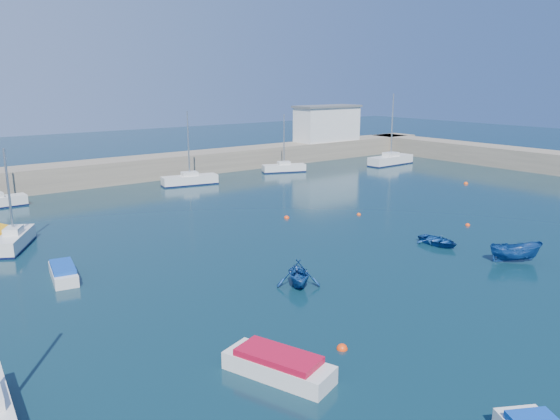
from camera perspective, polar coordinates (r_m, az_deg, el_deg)
ground at (r=32.43m, az=20.69°, el=-8.48°), size 220.00×220.00×0.00m
back_wall at (r=67.46m, az=-14.37°, el=4.23°), size 96.00×4.50×2.60m
right_arm at (r=85.21m, az=18.37°, el=5.82°), size 4.50×32.00×2.60m
harbor_office at (r=83.38m, az=4.93°, el=8.92°), size 10.00×4.00×5.00m
sailboat_3 at (r=42.92m, az=-26.00°, el=-2.83°), size 3.79×5.29×7.09m
sailboat_6 at (r=62.73m, az=-9.41°, el=3.15°), size 6.47×2.92×8.25m
sailboat_7 at (r=70.62m, az=0.41°, el=4.43°), size 5.72×3.47×7.35m
sailboat_8 at (r=78.31m, az=11.48°, el=5.16°), size 7.51×2.38×9.78m
motorboat_0 at (r=22.76m, az=-0.17°, el=-15.91°), size 3.02×4.83×1.02m
motorboat_1 at (r=35.25m, az=-21.71°, el=-6.07°), size 1.92×3.89×0.91m
dinghy_center at (r=41.00m, az=16.21°, el=-3.11°), size 2.21×3.09×0.64m
dinghy_left at (r=31.66m, az=1.92°, el=-6.62°), size 3.68×3.81×1.54m
dinghy_right at (r=38.91m, az=23.40°, el=-4.06°), size 3.56×3.05×1.33m
buoy_0 at (r=25.11m, az=6.50°, el=-14.24°), size 0.50×0.50×0.50m
buoy_1 at (r=48.68m, az=8.24°, el=-0.51°), size 0.38×0.38×0.38m
buoy_2 at (r=47.27m, az=19.02°, el=-1.54°), size 0.39×0.39×0.39m
buoy_3 at (r=47.05m, az=0.70°, el=-0.86°), size 0.46×0.46×0.46m
buoy_4 at (r=66.08m, az=18.85°, el=2.60°), size 0.50×0.50×0.50m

